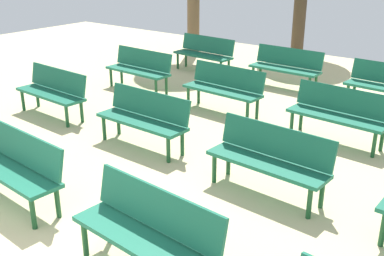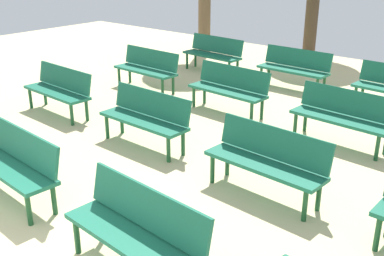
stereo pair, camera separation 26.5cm
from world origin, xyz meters
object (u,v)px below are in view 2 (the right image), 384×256
Objects in this scene: bench_r1_c1 at (146,115)px; bench_r1_c2 at (267,158)px; bench_r0_c1 at (15,161)px; bench_r3_c1 at (294,66)px; bench_r3_c0 at (214,52)px; bench_r0_c2 at (137,228)px; bench_r2_c1 at (230,87)px; bench_r2_c0 at (147,67)px; bench_r1_c0 at (59,88)px; bench_r2_c2 at (343,114)px.

bench_r1_c1 is 0.99× the size of bench_r1_c2.
bench_r3_c1 is (0.27, 6.60, 0.00)m from bench_r0_c1.
bench_r1_c1 is 0.99× the size of bench_r3_c0.
bench_r0_c2 is 1.00× the size of bench_r1_c2.
bench_r0_c2 is 6.95m from bench_r3_c1.
bench_r1_c1 is (0.06, 2.23, 0.00)m from bench_r0_c1.
bench_r2_c1 is at bearing 119.17° from bench_r0_c2.
bench_r2_c0 is at bearing -91.55° from bench_r3_c0.
bench_r1_c1 and bench_r3_c1 have the same top height.
bench_r1_c1 is at bearing 92.17° from bench_r0_c1.
bench_r1_c0 is (-2.28, 2.26, 0.00)m from bench_r0_c1.
bench_r2_c0 and bench_r3_c0 have the same top height.
bench_r0_c2 is at bearing -24.81° from bench_r1_c0.
bench_r0_c1 and bench_r2_c0 have the same top height.
bench_r3_c1 is (-2.13, 2.32, 0.00)m from bench_r2_c2.
bench_r2_c1 is at bearing 137.11° from bench_r1_c2.
bench_r1_c1 is 4.88m from bench_r3_c0.
bench_r1_c0 is 1.00× the size of bench_r2_c0.
bench_r1_c1 is 1.00× the size of bench_r3_c1.
bench_r0_c2 is at bearing 2.08° from bench_r0_c1.
bench_r1_c0 is 1.00× the size of bench_r3_c0.
bench_r2_c2 is 3.15m from bench_r3_c1.
bench_r1_c2 is at bearing -2.63° from bench_r1_c1.
bench_r0_c1 is at bearing -42.38° from bench_r1_c0.
bench_r2_c2 is at bearing 0.20° from bench_r2_c1.
bench_r1_c2 is at bearing 45.13° from bench_r0_c1.
bench_r0_c2 is at bearing -72.40° from bench_r3_c1.
bench_r2_c1 is (2.40, 2.12, 0.00)m from bench_r1_c0.
bench_r0_c2 is 4.34m from bench_r2_c2.
bench_r1_c1 is 3.11m from bench_r2_c2.
bench_r2_c0 is 1.00× the size of bench_r3_c1.
bench_r1_c1 is 3.18m from bench_r2_c0.
bench_r2_c1 is at bearing -1.01° from bench_r2_c0.
bench_r1_c1 is (-2.19, 2.29, 0.00)m from bench_r0_c2.
bench_r1_c2 is 1.00× the size of bench_r3_c0.
bench_r3_c1 is (2.46, 2.12, 0.00)m from bench_r2_c0.
bench_r0_c1 is at bearing -178.03° from bench_r0_c2.
bench_r1_c0 is 4.64m from bench_r1_c2.
bench_r3_c0 is (-2.01, 6.65, 0.00)m from bench_r0_c1.
bench_r3_c0 is at bearing 86.96° from bench_r2_c0.
bench_r1_c0 and bench_r3_c0 have the same top height.
bench_r0_c1 is 1.00× the size of bench_r1_c2.
bench_r2_c1 is at bearing -43.76° from bench_r3_c0.
bench_r1_c2 is 4.98m from bench_r3_c1.
bench_r3_c0 is at bearing 110.47° from bench_r0_c1.
bench_r3_c1 is (-2.08, 4.52, 0.00)m from bench_r1_c2.
bench_r0_c2 is 1.01× the size of bench_r2_c0.
bench_r3_c1 is at bearing 2.02° from bench_r3_c0.
bench_r2_c0 is 0.99× the size of bench_r3_c0.
bench_r1_c0 and bench_r1_c2 have the same top height.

